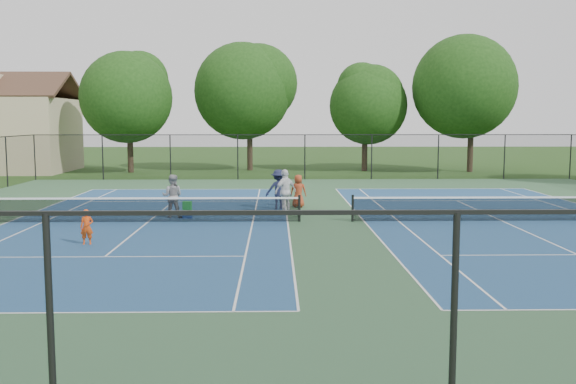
{
  "coord_description": "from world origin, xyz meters",
  "views": [
    {
      "loc": [
        -2.0,
        -24.94,
        4.01
      ],
      "look_at": [
        -1.52,
        -1.0,
        1.3
      ],
      "focal_mm": 40.0,
      "sensor_mm": 36.0,
      "label": 1
    }
  ],
  "objects_px": {
    "tree_back_d": "(472,82)",
    "bystander_c": "(298,191)",
    "clapboard_house": "(2,132)",
    "ball_hopper": "(187,207)",
    "bystander_b": "(279,189)",
    "bystander_a": "(285,192)",
    "child_player": "(87,227)",
    "ball_crate": "(187,215)",
    "tree_back_b": "(249,86)",
    "tree_back_a": "(129,92)",
    "instructor": "(172,196)",
    "tree_back_c": "(365,100)"
  },
  "relations": [
    {
      "from": "bystander_b",
      "to": "ball_hopper",
      "type": "distance_m",
      "value": 4.57
    },
    {
      "from": "instructor",
      "to": "bystander_a",
      "type": "bearing_deg",
      "value": -164.0
    },
    {
      "from": "tree_back_c",
      "to": "child_player",
      "type": "distance_m",
      "value": 32.6
    },
    {
      "from": "instructor",
      "to": "tree_back_c",
      "type": "bearing_deg",
      "value": -111.95
    },
    {
      "from": "clapboard_house",
      "to": "child_player",
      "type": "bearing_deg",
      "value": -63.12
    },
    {
      "from": "child_player",
      "to": "tree_back_d",
      "type": "bearing_deg",
      "value": 48.29
    },
    {
      "from": "clapboard_house",
      "to": "ball_hopper",
      "type": "height_order",
      "value": "clapboard_house"
    },
    {
      "from": "bystander_b",
      "to": "bystander_c",
      "type": "relative_size",
      "value": 1.19
    },
    {
      "from": "instructor",
      "to": "tree_back_b",
      "type": "bearing_deg",
      "value": -91.82
    },
    {
      "from": "tree_back_b",
      "to": "instructor",
      "type": "xyz_separation_m",
      "value": [
        -2.21,
        -24.8,
        -5.71
      ]
    },
    {
      "from": "ball_hopper",
      "to": "tree_back_b",
      "type": "bearing_deg",
      "value": 86.38
    },
    {
      "from": "instructor",
      "to": "ball_hopper",
      "type": "distance_m",
      "value": 0.78
    },
    {
      "from": "tree_back_a",
      "to": "tree_back_c",
      "type": "bearing_deg",
      "value": 3.18
    },
    {
      "from": "tree_back_a",
      "to": "ball_hopper",
      "type": "bearing_deg",
      "value": -72.14
    },
    {
      "from": "tree_back_d",
      "to": "child_player",
      "type": "height_order",
      "value": "tree_back_d"
    },
    {
      "from": "tree_back_a",
      "to": "tree_back_c",
      "type": "relative_size",
      "value": 1.09
    },
    {
      "from": "instructor",
      "to": "bystander_c",
      "type": "xyz_separation_m",
      "value": [
        5.27,
        3.0,
        -0.13
      ]
    },
    {
      "from": "tree_back_d",
      "to": "clapboard_house",
      "type": "xyz_separation_m",
      "value": [
        -36.0,
        1.0,
        -3.73
      ]
    },
    {
      "from": "tree_back_d",
      "to": "child_player",
      "type": "distance_m",
      "value": 35.96
    },
    {
      "from": "tree_back_a",
      "to": "tree_back_b",
      "type": "xyz_separation_m",
      "value": [
        9.0,
        2.0,
        0.56
      ]
    },
    {
      "from": "child_player",
      "to": "bystander_a",
      "type": "height_order",
      "value": "bystander_a"
    },
    {
      "from": "ball_crate",
      "to": "child_player",
      "type": "bearing_deg",
      "value": -114.53
    },
    {
      "from": "tree_back_b",
      "to": "ball_hopper",
      "type": "xyz_separation_m",
      "value": [
        -1.58,
        -25.02,
        -6.11
      ]
    },
    {
      "from": "clapboard_house",
      "to": "bystander_a",
      "type": "distance_m",
      "value": 31.34
    },
    {
      "from": "ball_crate",
      "to": "tree_back_d",
      "type": "bearing_deg",
      "value": 51.08
    },
    {
      "from": "bystander_a",
      "to": "child_player",
      "type": "bearing_deg",
      "value": 7.54
    },
    {
      "from": "clapboard_house",
      "to": "tree_back_a",
      "type": "bearing_deg",
      "value": -5.71
    },
    {
      "from": "instructor",
      "to": "bystander_a",
      "type": "distance_m",
      "value": 4.77
    },
    {
      "from": "tree_back_a",
      "to": "instructor",
      "type": "relative_size",
      "value": 5.14
    },
    {
      "from": "instructor",
      "to": "ball_crate",
      "type": "distance_m",
      "value": 1.0
    },
    {
      "from": "instructor",
      "to": "tree_back_d",
      "type": "bearing_deg",
      "value": -126.84
    },
    {
      "from": "bystander_a",
      "to": "bystander_c",
      "type": "height_order",
      "value": "bystander_a"
    },
    {
      "from": "tree_back_d",
      "to": "bystander_a",
      "type": "bearing_deg",
      "value": -123.8
    },
    {
      "from": "child_player",
      "to": "ball_hopper",
      "type": "relative_size",
      "value": 2.65
    },
    {
      "from": "tree_back_b",
      "to": "clapboard_house",
      "type": "height_order",
      "value": "tree_back_b"
    },
    {
      "from": "bystander_b",
      "to": "bystander_a",
      "type": "bearing_deg",
      "value": 100.1
    },
    {
      "from": "bystander_b",
      "to": "bystander_c",
      "type": "xyz_separation_m",
      "value": [
        0.91,
        0.61,
        -0.14
      ]
    },
    {
      "from": "tree_back_d",
      "to": "bystander_a",
      "type": "relative_size",
      "value": 5.45
    },
    {
      "from": "bystander_b",
      "to": "bystander_c",
      "type": "bearing_deg",
      "value": -148.18
    },
    {
      "from": "tree_back_a",
      "to": "tree_back_b",
      "type": "bearing_deg",
      "value": 12.53
    },
    {
      "from": "tree_back_b",
      "to": "bystander_c",
      "type": "distance_m",
      "value": 22.78
    },
    {
      "from": "tree_back_b",
      "to": "tree_back_c",
      "type": "bearing_deg",
      "value": -6.34
    },
    {
      "from": "ball_crate",
      "to": "ball_hopper",
      "type": "xyz_separation_m",
      "value": [
        0.0,
        -0.0,
        0.35
      ]
    },
    {
      "from": "instructor",
      "to": "tree_back_a",
      "type": "bearing_deg",
      "value": -70.15
    },
    {
      "from": "tree_back_b",
      "to": "ball_crate",
      "type": "height_order",
      "value": "tree_back_b"
    },
    {
      "from": "clapboard_house",
      "to": "bystander_a",
      "type": "height_order",
      "value": "clapboard_house"
    },
    {
      "from": "bystander_a",
      "to": "ball_hopper",
      "type": "relative_size",
      "value": 4.43
    },
    {
      "from": "bystander_b",
      "to": "clapboard_house",
      "type": "bearing_deg",
      "value": -47.31
    },
    {
      "from": "tree_back_d",
      "to": "bystander_c",
      "type": "bearing_deg",
      "value": -125.14
    },
    {
      "from": "instructor",
      "to": "bystander_a",
      "type": "height_order",
      "value": "bystander_a"
    }
  ]
}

